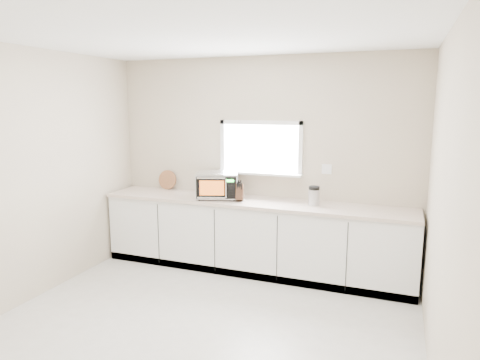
% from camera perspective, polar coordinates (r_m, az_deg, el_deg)
% --- Properties ---
extents(ground, '(4.00, 4.00, 0.00)m').
position_cam_1_polar(ground, '(4.21, -6.34, -20.02)').
color(ground, beige).
rests_on(ground, ground).
extents(back_wall, '(4.00, 0.17, 2.70)m').
position_cam_1_polar(back_wall, '(5.54, 2.81, 2.39)').
color(back_wall, '#B4A38F').
rests_on(back_wall, ground).
extents(cabinets, '(3.92, 0.60, 0.88)m').
position_cam_1_polar(cabinets, '(5.47, 1.75, -7.64)').
color(cabinets, white).
rests_on(cabinets, ground).
extents(countertop, '(3.92, 0.64, 0.04)m').
position_cam_1_polar(countertop, '(5.34, 1.74, -2.96)').
color(countertop, beige).
rests_on(countertop, cabinets).
extents(microwave, '(0.61, 0.54, 0.33)m').
position_cam_1_polar(microwave, '(5.45, -3.02, -0.62)').
color(microwave, black).
rests_on(microwave, countertop).
extents(knife_block, '(0.14, 0.20, 0.27)m').
position_cam_1_polar(knife_block, '(5.28, -0.05, -1.59)').
color(knife_block, '#452718').
rests_on(knife_block, countertop).
extents(cutting_board, '(0.27, 0.06, 0.27)m').
position_cam_1_polar(cutting_board, '(6.09, -9.65, 0.03)').
color(cutting_board, '#A15E3E').
rests_on(cutting_board, countertop).
extents(coffee_grinder, '(0.14, 0.14, 0.23)m').
position_cam_1_polar(coffee_grinder, '(5.16, 9.83, -2.05)').
color(coffee_grinder, '#ACAFB4').
rests_on(coffee_grinder, countertop).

